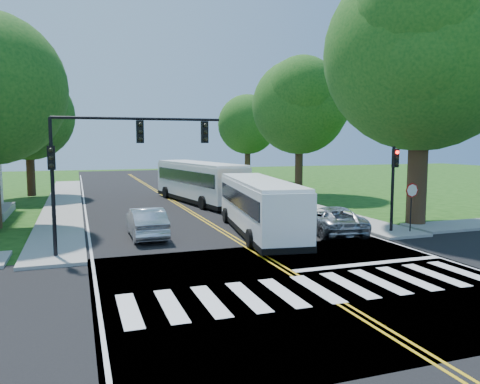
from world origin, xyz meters
name	(u,v)px	position (x,y,z in m)	size (l,w,h in m)	color
ground	(309,285)	(0.00, 0.00, 0.00)	(140.00, 140.00, 0.00)	#174110
road	(188,211)	(0.00, 18.00, 0.01)	(14.00, 96.00, 0.01)	black
cross_road	(309,284)	(0.00, 0.00, 0.01)	(60.00, 12.00, 0.01)	black
center_line	(177,203)	(0.00, 22.00, 0.01)	(0.36, 70.00, 0.01)	gold
edge_line_w	(85,207)	(-6.80, 22.00, 0.01)	(0.12, 70.00, 0.01)	silver
edge_line_e	(258,200)	(6.80, 22.00, 0.01)	(0.12, 70.00, 0.01)	silver
crosswalk	(316,288)	(0.00, -0.50, 0.02)	(12.60, 3.00, 0.01)	silver
stop_bar	(370,264)	(3.50, 1.60, 0.02)	(6.60, 0.40, 0.01)	silver
sidewalk_nw	(64,202)	(-8.30, 25.00, 0.07)	(2.60, 40.00, 0.15)	gray
sidewalk_ne	(261,194)	(8.30, 25.00, 0.07)	(2.60, 40.00, 0.15)	gray
tree_ne_big	(422,54)	(11.00, 8.00, 9.62)	(10.80, 10.80, 14.91)	#361E15
tree_west_far	(28,115)	(-11.00, 30.00, 7.00)	(7.60, 7.60, 10.67)	#361E15
tree_east_mid	(300,107)	(11.50, 24.00, 7.86)	(8.40, 8.40, 11.93)	#361E15
tree_east_far	(248,125)	(12.50, 40.00, 6.86)	(7.20, 7.20, 10.34)	#361E15
signal_nw	(112,152)	(-5.86, 6.43, 4.38)	(7.15, 0.46, 5.66)	black
signal_ne	(394,177)	(8.20, 6.44, 2.96)	(0.30, 0.46, 4.40)	black
stop_sign	(412,195)	(9.00, 5.98, 2.03)	(0.76, 0.08, 2.53)	black
bus_lead	(259,205)	(1.67, 8.79, 1.50)	(3.92, 11.11, 2.81)	white
bus_follow	(199,181)	(1.78, 21.97, 1.68)	(4.60, 12.49, 3.16)	white
hatchback	(146,223)	(-4.07, 9.60, 0.77)	(1.60, 4.59, 1.51)	silver
suv	(332,220)	(5.26, 7.52, 0.72)	(2.37, 5.13, 1.43)	#B3B5BA
dark_sedan	(275,205)	(5.25, 15.00, 0.57)	(1.57, 3.87, 1.12)	black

